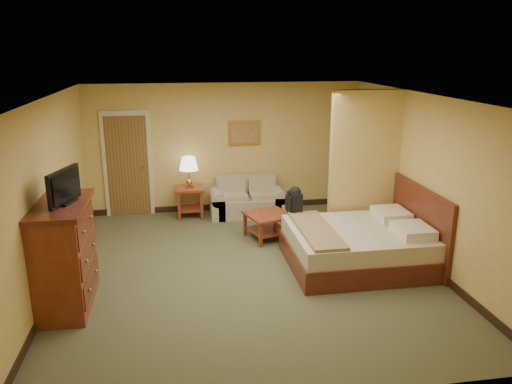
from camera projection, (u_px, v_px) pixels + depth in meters
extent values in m
plane|color=#505436|center=(247.00, 269.00, 7.61)|extent=(6.00, 6.00, 0.00)
plane|color=white|center=(246.00, 97.00, 6.89)|extent=(6.00, 6.00, 0.00)
cube|color=tan|center=(226.00, 148.00, 10.10)|extent=(5.50, 0.02, 2.60)
cube|color=tan|center=(48.00, 196.00, 6.83)|extent=(0.02, 6.00, 2.60)
cube|color=tan|center=(423.00, 180.00, 7.68)|extent=(0.02, 6.00, 2.60)
cube|color=tan|center=(364.00, 167.00, 8.46)|extent=(1.20, 0.15, 2.60)
cube|color=beige|center=(128.00, 164.00, 9.84)|extent=(0.94, 0.06, 2.10)
cube|color=brown|center=(128.00, 166.00, 9.84)|extent=(0.80, 0.04, 2.00)
cylinder|color=#B38141|center=(143.00, 167.00, 9.83)|extent=(0.04, 0.12, 0.04)
cube|color=black|center=(227.00, 206.00, 10.43)|extent=(5.50, 0.02, 0.12)
cube|color=tan|center=(248.00, 206.00, 10.02)|extent=(1.24, 0.66, 0.37)
cube|color=tan|center=(246.00, 184.00, 10.18)|extent=(1.24, 0.16, 0.39)
cube|color=tan|center=(217.00, 207.00, 9.91)|extent=(0.27, 0.66, 0.42)
cube|color=tan|center=(278.00, 204.00, 10.11)|extent=(0.27, 0.66, 0.42)
cube|color=maroon|center=(190.00, 188.00, 9.85)|extent=(0.55, 0.55, 0.04)
cube|color=maroon|center=(190.00, 208.00, 9.96)|extent=(0.46, 0.46, 0.03)
cube|color=maroon|center=(179.00, 207.00, 9.69)|extent=(0.05, 0.05, 0.56)
cube|color=maroon|center=(202.00, 206.00, 9.76)|extent=(0.05, 0.05, 0.56)
cube|color=maroon|center=(179.00, 200.00, 10.10)|extent=(0.05, 0.05, 0.56)
cube|color=maroon|center=(201.00, 199.00, 10.17)|extent=(0.05, 0.05, 0.56)
cylinder|color=#B38141|center=(189.00, 186.00, 9.83)|extent=(0.19, 0.19, 0.04)
cylinder|color=#B38141|center=(189.00, 175.00, 9.77)|extent=(0.02, 0.02, 0.31)
cone|color=white|center=(189.00, 163.00, 9.71)|extent=(0.37, 0.37, 0.26)
cube|color=maroon|center=(268.00, 215.00, 8.73)|extent=(0.89, 0.89, 0.04)
cube|color=maroon|center=(268.00, 230.00, 8.81)|extent=(0.76, 0.76, 0.03)
cube|color=maroon|center=(254.00, 234.00, 8.46)|extent=(0.05, 0.05, 0.43)
cube|color=maroon|center=(281.00, 220.00, 9.13)|extent=(0.05, 0.05, 0.43)
cube|color=#B78E3F|center=(244.00, 133.00, 10.05)|extent=(0.65, 0.03, 0.50)
cube|color=#95582D|center=(245.00, 133.00, 10.03)|extent=(0.54, 0.02, 0.39)
cube|color=maroon|center=(64.00, 258.00, 6.37)|extent=(0.61, 1.22, 1.33)
cube|color=#4F1C12|center=(58.00, 206.00, 6.18)|extent=(0.69, 1.31, 0.07)
cube|color=black|center=(66.00, 202.00, 6.18)|extent=(0.26, 0.35, 0.03)
cube|color=black|center=(64.00, 186.00, 6.12)|extent=(0.26, 0.69, 0.42)
cube|color=#4F1C12|center=(359.00, 254.00, 7.74)|extent=(2.20, 1.76, 0.33)
cube|color=beige|center=(361.00, 237.00, 7.66)|extent=(2.13, 1.69, 0.26)
cube|color=#4F1C12|center=(420.00, 225.00, 7.77)|extent=(0.06, 1.87, 1.21)
cube|color=white|center=(413.00, 231.00, 7.34)|extent=(0.49, 0.60, 0.15)
cube|color=white|center=(391.00, 214.00, 8.07)|extent=(0.49, 0.60, 0.15)
cube|color=olive|center=(316.00, 230.00, 7.51)|extent=(0.49, 1.65, 0.05)
cube|color=black|center=(295.00, 203.00, 8.29)|extent=(0.22, 0.29, 0.36)
sphere|color=black|center=(295.00, 193.00, 8.24)|extent=(0.21, 0.21, 0.21)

